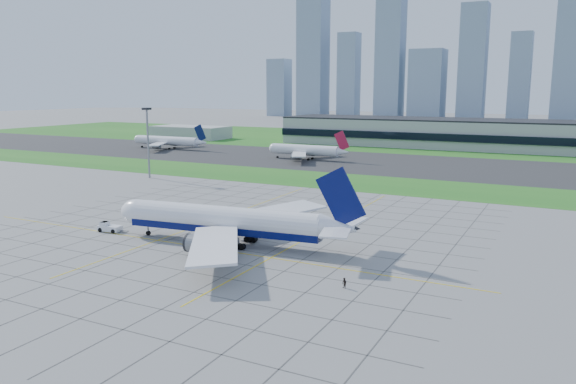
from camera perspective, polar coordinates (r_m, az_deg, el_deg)
name	(u,v)px	position (r m, az deg, el deg)	size (l,w,h in m)	color
ground	(201,244)	(120.15, -8.85, -5.23)	(1400.00, 1400.00, 0.00)	gray
grass_median	(352,182)	(198.32, 6.56, 1.01)	(700.00, 35.00, 0.04)	#21651D
asphalt_taxiway	(397,164)	(250.03, 11.03, 2.83)	(700.00, 75.00, 0.04)	#383838
grass_far	(449,143)	(356.43, 16.01, 4.83)	(700.00, 145.00, 0.04)	#21651D
apron_markings	(231,232)	(128.72, -5.80, -4.10)	(120.00, 130.00, 0.03)	#474744
terminal	(516,135)	(325.33, 22.15, 5.36)	(260.00, 43.00, 15.80)	#B7B7B2
service_block	(191,132)	(380.82, -9.87, 6.01)	(50.00, 25.00, 8.00)	#B7B7B2
light_mast	(148,134)	(210.98, -14.07, 5.75)	(2.50, 2.50, 25.60)	gray
city_skyline	(497,62)	(618.74, 20.44, 12.25)	(523.00, 32.40, 160.00)	#8499AD
airliner	(226,221)	(118.46, -6.32, -2.98)	(56.07, 56.54, 17.67)	white
pushback_tug	(109,227)	(135.06, -17.74, -3.44)	(7.96, 3.26, 2.19)	white
crew_near	(109,228)	(134.74, -17.70, -3.55)	(0.58, 0.38, 1.58)	black
crew_far	(344,283)	(93.28, 5.74, -9.21)	(0.87, 0.67, 1.78)	black
distant_jet_0	(168,141)	(313.99, -12.12, 5.12)	(46.10, 42.66, 14.08)	white
distant_jet_1	(306,150)	(259.83, 1.86, 4.28)	(38.11, 42.66, 14.08)	white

